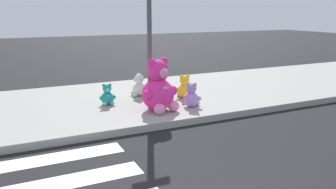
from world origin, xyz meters
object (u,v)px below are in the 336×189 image
(plush_teal, at_px, (107,96))
(plush_white, at_px, (139,87))
(plush_pink_large, at_px, (159,90))
(plush_brown, at_px, (161,85))
(sign_pole, at_px, (149,32))
(plush_lavender, at_px, (192,97))
(plush_yellow, at_px, (184,88))

(plush_teal, height_order, plush_white, plush_white)
(plush_pink_large, xyz_separation_m, plush_brown, (0.62, 1.24, -0.19))
(sign_pole, xyz_separation_m, plush_lavender, (0.78, -0.61, -1.47))
(plush_teal, bearing_deg, plush_yellow, -5.63)
(plush_pink_large, relative_size, plush_lavender, 2.04)
(plush_white, bearing_deg, plush_lavender, -63.96)
(plush_brown, bearing_deg, plush_white, 156.95)
(plush_yellow, bearing_deg, plush_lavender, -106.73)
(plush_pink_large, bearing_deg, plush_white, 86.84)
(plush_pink_large, xyz_separation_m, plush_white, (0.08, 1.47, -0.24))
(plush_teal, xyz_separation_m, plush_brown, (1.52, 0.26, 0.08))
(sign_pole, xyz_separation_m, plush_pink_large, (-0.03, -0.58, -1.23))
(sign_pole, height_order, plush_pink_large, sign_pole)
(plush_lavender, bearing_deg, plush_teal, 149.50)
(sign_pole, distance_m, plush_lavender, 1.77)
(plush_brown, bearing_deg, plush_pink_large, -116.73)
(plush_pink_large, distance_m, plush_brown, 1.40)
(plush_yellow, height_order, plush_teal, plush_yellow)
(plush_yellow, relative_size, plush_white, 1.03)
(plush_pink_large, height_order, plush_brown, plush_pink_large)
(plush_yellow, relative_size, plush_teal, 1.20)
(plush_pink_large, bearing_deg, plush_lavender, -2.13)
(plush_lavender, height_order, plush_white, plush_white)
(sign_pole, height_order, plush_lavender, sign_pole)
(plush_pink_large, xyz_separation_m, plush_yellow, (1.06, 0.78, -0.23))
(sign_pole, distance_m, plush_brown, 1.67)
(plush_pink_large, distance_m, plush_white, 1.49)
(plush_pink_large, height_order, plush_white, plush_pink_large)
(sign_pole, relative_size, plush_yellow, 5.30)
(plush_brown, relative_size, plush_lavender, 1.21)
(sign_pole, height_order, plush_brown, sign_pole)
(plush_white, bearing_deg, plush_teal, -153.21)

